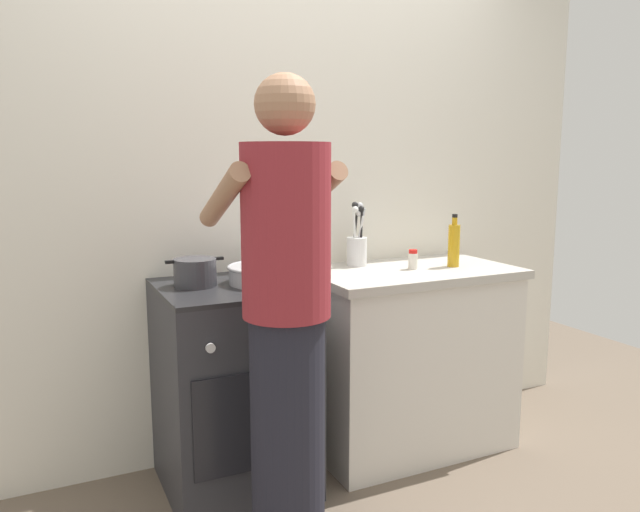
# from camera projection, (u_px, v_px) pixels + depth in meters

# --- Properties ---
(ground) EXTENTS (6.00, 6.00, 0.00)m
(ground) POSITION_uv_depth(u_px,v_px,m) (321.00, 482.00, 2.74)
(ground) COLOR #6B5B4C
(back_wall) EXTENTS (3.20, 0.10, 2.50)m
(back_wall) POSITION_uv_depth(u_px,v_px,m) (314.00, 194.00, 3.07)
(back_wall) COLOR silver
(back_wall) RESTS_ON ground
(countertop) EXTENTS (1.00, 0.60, 0.90)m
(countertop) POSITION_uv_depth(u_px,v_px,m) (409.00, 357.00, 3.04)
(countertop) COLOR silver
(countertop) RESTS_ON ground
(stove_range) EXTENTS (0.60, 0.62, 0.90)m
(stove_range) POSITION_uv_depth(u_px,v_px,m) (234.00, 387.00, 2.65)
(stove_range) COLOR #2D2D33
(stove_range) RESTS_ON ground
(pot) EXTENTS (0.24, 0.18, 0.12)m
(pot) POSITION_uv_depth(u_px,v_px,m) (195.00, 272.00, 2.55)
(pot) COLOR #38383D
(pot) RESTS_ON stove_range
(mixing_bowl) EXTENTS (0.31, 0.31, 0.08)m
(mixing_bowl) POSITION_uv_depth(u_px,v_px,m) (264.00, 273.00, 2.61)
(mixing_bowl) COLOR #B7B7BC
(mixing_bowl) RESTS_ON stove_range
(utensil_crock) EXTENTS (0.10, 0.10, 0.31)m
(utensil_crock) POSITION_uv_depth(u_px,v_px,m) (357.00, 246.00, 3.03)
(utensil_crock) COLOR silver
(utensil_crock) RESTS_ON countertop
(spice_bottle) EXTENTS (0.04, 0.04, 0.09)m
(spice_bottle) POSITION_uv_depth(u_px,v_px,m) (413.00, 260.00, 2.94)
(spice_bottle) COLOR silver
(spice_bottle) RESTS_ON countertop
(oil_bottle) EXTENTS (0.06, 0.06, 0.26)m
(oil_bottle) POSITION_uv_depth(u_px,v_px,m) (454.00, 244.00, 3.00)
(oil_bottle) COLOR gold
(oil_bottle) RESTS_ON countertop
(person) EXTENTS (0.41, 0.50, 1.70)m
(person) POSITION_uv_depth(u_px,v_px,m) (286.00, 327.00, 2.10)
(person) COLOR black
(person) RESTS_ON ground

